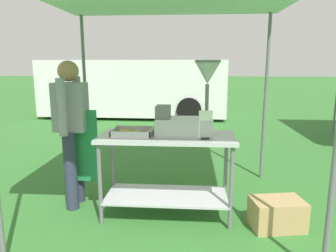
# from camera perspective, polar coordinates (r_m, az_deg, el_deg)

# --- Properties ---
(ground_plane) EXTENTS (70.00, 70.00, 0.00)m
(ground_plane) POSITION_cam_1_polar(r_m,az_deg,el_deg) (7.92, 2.67, -0.17)
(ground_plane) COLOR #33702D
(donut_cart) EXTENTS (1.36, 0.59, 0.87)m
(donut_cart) POSITION_cam_1_polar(r_m,az_deg,el_deg) (3.18, -0.27, -6.03)
(donut_cart) COLOR #B7B7BC
(donut_cart) RESTS_ON ground
(donut_tray) EXTENTS (0.40, 0.31, 0.07)m
(donut_tray) POSITION_cam_1_polar(r_m,az_deg,el_deg) (3.12, -6.52, -1.38)
(donut_tray) COLOR #B7B7BC
(donut_tray) RESTS_ON donut_cart
(donut_fryer) EXTENTS (0.62, 0.28, 0.74)m
(donut_fryer) POSITION_cam_1_polar(r_m,az_deg,el_deg) (3.06, 3.89, 2.91)
(donut_fryer) COLOR #B7B7BC
(donut_fryer) RESTS_ON donut_cart
(menu_sign) EXTENTS (0.13, 0.05, 0.28)m
(menu_sign) POSITION_cam_1_polar(r_m,az_deg,el_deg) (2.96, 6.91, -0.15)
(menu_sign) COLOR black
(menu_sign) RESTS_ON donut_cart
(vendor) EXTENTS (0.45, 0.53, 1.61)m
(vendor) POSITION_cam_1_polar(r_m,az_deg,el_deg) (3.52, -17.25, -0.14)
(vendor) COLOR #2D3347
(vendor) RESTS_ON ground
(supply_crate) EXTENTS (0.54, 0.39, 0.29)m
(supply_crate) POSITION_cam_1_polar(r_m,az_deg,el_deg) (3.29, 19.44, -15.01)
(supply_crate) COLOR tan
(supply_crate) RESTS_ON ground
(van_white) EXTENTS (5.42, 2.15, 1.69)m
(van_white) POSITION_cam_1_polar(r_m,az_deg,el_deg) (9.58, -6.18, 7.07)
(van_white) COLOR white
(van_white) RESTS_ON ground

